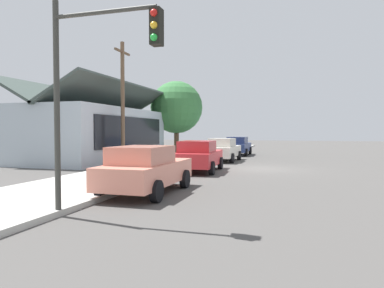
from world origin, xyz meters
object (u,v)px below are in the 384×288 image
(car_cherry, at_px, (199,156))
(traffic_light_main, at_px, (95,70))
(car_navy, at_px, (238,146))
(shade_tree, at_px, (176,107))
(utility_pole_wooden, at_px, (123,101))
(car_ivory, at_px, (223,150))
(fire_hydrant_red, at_px, (169,162))
(car_coral, at_px, (146,169))

(car_cherry, distance_m, traffic_light_main, 10.33)
(car_navy, height_order, shade_tree, shade_tree)
(car_cherry, bearing_deg, traffic_light_main, 178.27)
(traffic_light_main, height_order, utility_pole_wooden, utility_pole_wooden)
(car_cherry, xyz_separation_m, shade_tree, (12.62, 5.58, 3.41))
(car_ivory, bearing_deg, car_navy, 0.51)
(shade_tree, bearing_deg, car_cherry, -156.14)
(car_cherry, relative_size, car_ivory, 0.99)
(traffic_light_main, distance_m, fire_hydrant_red, 9.93)
(car_coral, distance_m, shade_tree, 20.22)
(car_coral, bearing_deg, traffic_light_main, -175.53)
(utility_pole_wooden, bearing_deg, car_cherry, -111.10)
(car_cherry, xyz_separation_m, utility_pole_wooden, (2.08, 5.40, 3.11))
(car_cherry, height_order, utility_pole_wooden, utility_pole_wooden)
(utility_pole_wooden, bearing_deg, car_ivory, -51.21)
(utility_pole_wooden, height_order, fire_hydrant_red, utility_pole_wooden)
(car_cherry, relative_size, fire_hydrant_red, 6.23)
(car_cherry, relative_size, traffic_light_main, 0.85)
(car_cherry, xyz_separation_m, car_ivory, (6.41, 0.02, -0.00))
(car_ivory, bearing_deg, traffic_light_main, -178.32)
(car_ivory, relative_size, shade_tree, 0.68)
(car_coral, xyz_separation_m, shade_tree, (19.14, 5.57, 3.41))
(car_cherry, xyz_separation_m, car_navy, (12.75, -0.01, -0.00))
(car_coral, bearing_deg, utility_pole_wooden, 32.02)
(shade_tree, bearing_deg, car_ivory, -138.13)
(car_coral, relative_size, car_cherry, 0.99)
(car_cherry, height_order, car_navy, same)
(car_navy, height_order, traffic_light_main, traffic_light_main)
(car_navy, bearing_deg, car_coral, 179.71)
(car_coral, height_order, traffic_light_main, traffic_light_main)
(car_coral, height_order, utility_pole_wooden, utility_pole_wooden)
(car_navy, bearing_deg, traffic_light_main, -179.60)
(shade_tree, bearing_deg, utility_pole_wooden, -179.01)
(traffic_light_main, bearing_deg, car_ivory, 0.97)
(fire_hydrant_red, bearing_deg, car_navy, -5.98)
(car_coral, bearing_deg, fire_hydrant_red, 13.28)
(shade_tree, xyz_separation_m, traffic_light_main, (-22.59, -5.84, -0.73))
(car_ivory, xyz_separation_m, car_navy, (6.34, -0.02, 0.00))
(car_navy, distance_m, fire_hydrant_red, 13.48)
(shade_tree, xyz_separation_m, fire_hydrant_red, (-13.27, -4.18, -3.72))
(car_cherry, xyz_separation_m, fire_hydrant_red, (-0.66, 1.40, -0.32))
(car_navy, bearing_deg, fire_hydrant_red, 173.78)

